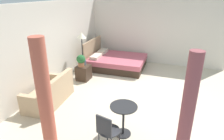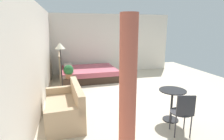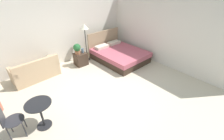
% 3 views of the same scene
% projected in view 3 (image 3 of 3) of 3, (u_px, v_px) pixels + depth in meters
% --- Properties ---
extents(ground_plane, '(9.20, 8.74, 0.02)m').
position_uv_depth(ground_plane, '(105.00, 91.00, 5.12)').
color(ground_plane, beige).
extents(wall_back, '(9.20, 0.12, 2.74)m').
position_uv_depth(wall_back, '(61.00, 31.00, 6.31)').
color(wall_back, silver).
rests_on(wall_back, ground).
extents(wall_right, '(0.12, 5.74, 2.74)m').
position_uv_depth(wall_right, '(165.00, 32.00, 6.16)').
color(wall_right, silver).
rests_on(wall_right, ground).
extents(bed, '(1.87, 2.31, 1.13)m').
position_uv_depth(bed, '(119.00, 54.00, 6.96)').
color(bed, '#38281E').
rests_on(bed, ground).
extents(couch, '(1.62, 0.88, 0.82)m').
position_uv_depth(couch, '(36.00, 72.00, 5.62)').
color(couch, tan).
rests_on(couch, ground).
extents(nightstand, '(0.49, 0.44, 0.53)m').
position_uv_depth(nightstand, '(81.00, 59.00, 6.54)').
color(nightstand, '#38281E').
rests_on(nightstand, ground).
extents(potted_plant, '(0.31, 0.31, 0.44)m').
position_uv_depth(potted_plant, '(77.00, 48.00, 6.25)').
color(potted_plant, '#935B3D').
rests_on(potted_plant, nightstand).
extents(vase, '(0.10, 0.10, 0.19)m').
position_uv_depth(vase, '(82.00, 51.00, 6.43)').
color(vase, slate).
rests_on(vase, nightstand).
extents(floor_lamp, '(0.34, 0.34, 1.62)m').
position_uv_depth(floor_lamp, '(85.00, 30.00, 6.41)').
color(floor_lamp, black).
rests_on(floor_lamp, ground).
extents(balcony_table, '(0.60, 0.60, 0.73)m').
position_uv_depth(balcony_table, '(40.00, 111.00, 3.63)').
color(balcony_table, black).
rests_on(balcony_table, ground).
extents(cafe_chair_near_window, '(0.52, 0.52, 0.88)m').
position_uv_depth(cafe_chair_near_window, '(8.00, 119.00, 3.36)').
color(cafe_chair_near_window, '#2D2D33').
rests_on(cafe_chair_near_window, ground).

